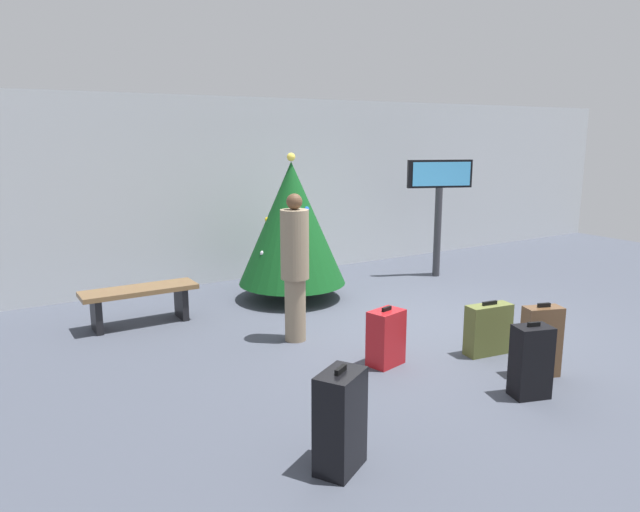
% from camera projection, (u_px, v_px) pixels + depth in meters
% --- Properties ---
extents(ground_plane, '(16.00, 16.00, 0.00)m').
position_uv_depth(ground_plane, '(424.00, 327.00, 7.40)').
color(ground_plane, '#424754').
extents(back_wall, '(16.00, 0.20, 2.94)m').
position_uv_depth(back_wall, '(286.00, 187.00, 10.09)').
color(back_wall, '#B7BCC1').
rests_on(back_wall, ground_plane).
extents(holiday_tree, '(1.54, 1.54, 2.11)m').
position_uv_depth(holiday_tree, '(292.00, 223.00, 8.45)').
color(holiday_tree, '#4C3319').
rests_on(holiday_tree, ground_plane).
extents(flight_info_kiosk, '(1.05, 0.48, 1.95)m').
position_uv_depth(flight_info_kiosk, '(439.00, 193.00, 9.76)').
color(flight_info_kiosk, '#333338').
rests_on(flight_info_kiosk, ground_plane).
extents(waiting_bench, '(1.41, 0.44, 0.48)m').
position_uv_depth(waiting_bench, '(140.00, 297.00, 7.41)').
color(waiting_bench, brown).
rests_on(waiting_bench, ground_plane).
extents(traveller_0, '(0.40, 0.40, 1.71)m').
position_uv_depth(traveller_0, '(295.00, 264.00, 6.74)').
color(traveller_0, gray).
rests_on(traveller_0, ground_plane).
extents(suitcase_0, '(0.38, 0.31, 0.71)m').
position_uv_depth(suitcase_0, '(531.00, 362.00, 5.37)').
color(suitcase_0, black).
rests_on(suitcase_0, ground_plane).
extents(suitcase_1, '(0.42, 0.33, 0.62)m').
position_uv_depth(suitcase_1, '(386.00, 338.00, 6.13)').
color(suitcase_1, '#B2191E').
rests_on(suitcase_1, ground_plane).
extents(suitcase_2, '(0.46, 0.41, 0.78)m').
position_uv_depth(suitcase_2, '(340.00, 421.00, 4.19)').
color(suitcase_2, black).
rests_on(suitcase_2, ground_plane).
extents(suitcase_3, '(0.41, 0.30, 0.75)m').
position_uv_depth(suitcase_3, '(541.00, 341.00, 5.84)').
color(suitcase_3, brown).
rests_on(suitcase_3, ground_plane).
extents(suitcase_4, '(0.54, 0.26, 0.60)m').
position_uv_depth(suitcase_4, '(488.00, 329.00, 6.44)').
color(suitcase_4, '#59602D').
rests_on(suitcase_4, ground_plane).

